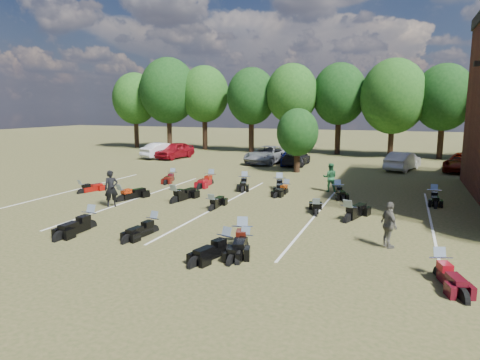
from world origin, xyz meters
The scene contains 33 objects.
ground centered at (0.00, 0.00, 0.00)m, with size 160.00×160.00×0.00m, color brown.
car_0 centered at (-15.41, 20.09, 0.80)m, with size 1.89×4.71×1.60m, color maroon.
car_1 centered at (-16.56, 19.92, 0.77)m, with size 1.63×4.67×1.54m, color silver.
car_2 centered at (-5.71, 19.84, 0.78)m, with size 2.59×5.63×1.56m, color gray.
car_3 centered at (-3.03, 19.48, 0.68)m, with size 1.89×4.65×1.35m, color black.
car_4 centered at (-3.48, 19.50, 0.72)m, with size 1.70×4.24×1.44m, color #0C1259.
car_5 centered at (5.67, 19.55, 0.74)m, with size 1.57×4.51×1.49m, color #BBBAB5.
car_6 centered at (10.15, 20.45, 0.73)m, with size 2.43×5.27×1.46m, color #611105.
person_black centered at (-8.05, 0.70, 0.93)m, with size 0.68×0.45×1.86m, color black.
person_green centered at (1.67, 8.64, 0.86)m, with size 0.84×0.65×1.73m, color #286B3B.
person_grey centered at (5.35, -1.07, 0.85)m, with size 0.99×0.41×1.69m, color #5D5950.
motorcycle_1 centered at (-6.41, -2.89, 0.00)m, with size 0.78×2.44×1.36m, color black, non-canonical shape.
motorcycle_2 centered at (-3.62, -2.46, 0.00)m, with size 0.68×2.12×1.18m, color black, non-canonical shape.
motorcycle_3 centered at (0.08, -3.69, 0.00)m, with size 0.71×2.24×1.25m, color black, non-canonical shape.
motorcycle_4 centered at (0.61, -3.16, 0.00)m, with size 0.65×2.03×1.13m, color black, non-canonical shape.
motorcycle_5 centered at (0.31, -2.61, 0.00)m, with size 0.80×2.52×1.40m, color black, non-canonical shape.
motorcycle_6 centered at (6.90, -3.39, 0.00)m, with size 0.71×2.22×1.24m, color #480A14, non-canonical shape.
motorcycle_7 centered at (-11.87, 2.85, 0.00)m, with size 0.64×2.00×1.11m, color maroon, non-canonical shape.
motorcycle_8 centered at (-8.38, 1.90, 0.00)m, with size 0.75×2.35×1.31m, color black, non-canonical shape.
motorcycle_9 centered at (-2.95, 1.78, 0.00)m, with size 0.67×2.10×1.17m, color black, non-canonical shape.
motorcycle_10 centered at (-5.50, 2.62, 0.00)m, with size 0.80×2.50×1.39m, color black, non-canonical shape.
motorcycle_11 centered at (2.01, 2.66, 0.00)m, with size 0.66×2.08×1.16m, color black, non-canonical shape.
motorcycle_13 centered at (3.57, 2.04, 0.00)m, with size 0.80×2.52×1.40m, color black, non-canonical shape.
motorcycle_14 centered at (-9.11, 8.67, 0.00)m, with size 0.68×2.14×1.20m, color #470D0A, non-canonical shape.
motorcycle_15 centered at (-6.05, 8.33, 0.00)m, with size 0.78×2.46×1.37m, color maroon, non-canonical shape.
motorcycle_16 centered at (-3.66, 8.28, 0.00)m, with size 0.77×2.42×1.35m, color black, non-canonical shape.
motorcycle_17 centered at (-0.67, 7.26, 0.00)m, with size 0.65×2.04×1.14m, color black, non-canonical shape.
motorcycle_18 centered at (-1.38, 8.37, 0.00)m, with size 0.79×2.49×1.39m, color black, non-canonical shape.
motorcycle_19 centered at (2.27, 7.74, 0.00)m, with size 0.70×2.20×1.23m, color black, non-canonical shape.
motorcycle_20 centered at (7.35, 7.96, 0.00)m, with size 0.72×2.27×1.26m, color black, non-canonical shape.
tree_line centered at (-1.00, 29.00, 6.31)m, with size 56.00×6.00×9.79m.
young_tree_midfield centered at (-2.00, 15.50, 3.09)m, with size 3.20×3.20×4.70m.
parking_lines centered at (-3.00, 3.00, 0.01)m, with size 20.10×14.00×0.01m.
Camera 1 is at (5.68, -16.82, 5.01)m, focal length 32.00 mm.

